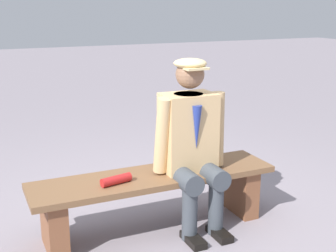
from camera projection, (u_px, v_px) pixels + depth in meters
ground_plane at (155, 228)px, 3.41m from camera, size 30.00×30.00×0.00m
bench at (155, 191)px, 3.33m from camera, size 1.79×0.44×0.43m
seated_man at (191, 140)px, 3.29m from camera, size 0.56×0.56×1.25m
rolled_magazine at (116, 180)px, 3.11m from camera, size 0.23×0.11×0.06m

